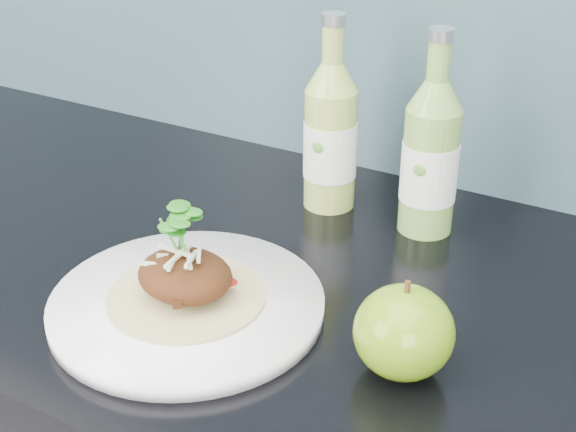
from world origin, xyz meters
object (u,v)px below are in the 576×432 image
dinner_plate (187,305)px  green_apple (404,332)px  cider_bottle_right (430,158)px  cider_bottle_left (330,137)px

dinner_plate → green_apple: size_ratio=2.82×
dinner_plate → green_apple: green_apple is taller
cider_bottle_right → dinner_plate: bearing=-102.4°
green_apple → cider_bottle_left: 0.33m
cider_bottle_left → dinner_plate: bearing=-85.1°
dinner_plate → cider_bottle_left: (0.01, 0.28, 0.08)m
dinner_plate → green_apple: (0.22, 0.02, 0.03)m
green_apple → cider_bottle_left: size_ratio=0.46×
cider_bottle_left → cider_bottle_right: bearing=7.3°
green_apple → cider_bottle_right: bearing=106.9°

